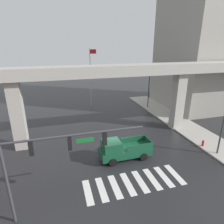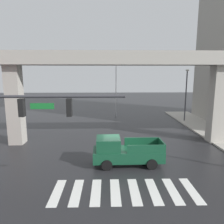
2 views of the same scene
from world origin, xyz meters
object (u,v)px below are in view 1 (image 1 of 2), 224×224
Objects in this scene: street_lamp_mid_block at (175,93)px; fire_hydrant at (203,144)px; street_lamp_far_north at (149,83)px; flagpole at (91,74)px; traffic_signal_mast at (51,154)px; pickup_truck at (122,150)px.

fire_hydrant is at bearing -93.44° from street_lamp_mid_block.
street_lamp_mid_block and street_lamp_far_north have the same top height.
fire_hydrant is 20.96m from flagpole.
street_lamp_far_north reaches higher than traffic_signal_mast.
pickup_truck is at bearing 37.93° from traffic_signal_mast.
street_lamp_far_north is 8.52× the size of fire_hydrant.
street_lamp_mid_block is (16.00, 11.21, 0.00)m from traffic_signal_mast.
street_lamp_far_north is at bearing 90.00° from street_lamp_mid_block.
pickup_truck is 0.71× the size of street_lamp_mid_block.
fire_hydrant is at bearing -91.59° from street_lamp_far_north.
fire_hydrant is at bearing -63.64° from flagpole.
traffic_signal_mast is 16.77m from fire_hydrant.
pickup_truck is 0.51× the size of flagpole.
fire_hydrant is (9.27, -0.39, -0.56)m from pickup_truck.
pickup_truck is 12.06m from street_lamp_mid_block.
flagpole is at bearing 73.74° from traffic_signal_mast.
traffic_signal_mast is 24.82m from street_lamp_far_north.
pickup_truck is 0.71× the size of street_lamp_far_north.
traffic_signal_mast reaches higher than pickup_truck.
street_lamp_mid_block is 8.52× the size of fire_hydrant.
street_lamp_mid_block is 1.00× the size of street_lamp_far_north.
flagpole is at bearing 116.36° from fire_hydrant.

